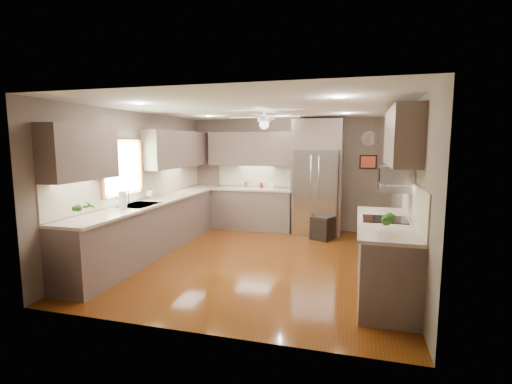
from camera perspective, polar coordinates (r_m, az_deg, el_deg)
The scene contains 27 objects.
floor at distance 6.32m, azimuth 0.54°, elevation -10.43°, with size 5.00×5.00×0.00m, color #54270B.
ceiling at distance 6.04m, azimuth 0.57°, elevation 12.75°, with size 5.00×5.00×0.00m, color white.
wall_back at distance 8.49m, azimuth 4.88°, elevation 2.77°, with size 4.50×4.50×0.00m, color #67594F.
wall_front at distance 3.72m, azimuth -9.37°, elevation -3.42°, with size 4.50×4.50×0.00m, color #67594F.
wall_left at distance 6.98m, azimuth -17.62°, elevation 1.41°, with size 5.00×5.00×0.00m, color #67594F.
wall_right at distance 5.90m, azimuth 22.18°, elevation 0.15°, with size 5.00×5.00×0.00m, color #67594F.
canister_b at distance 8.49m, azimuth -1.62°, elevation 1.17°, with size 0.08×0.08×0.12m, color silver.
canister_c at distance 8.41m, azimuth -0.96°, elevation 1.25°, with size 0.12×0.12×0.20m, color #BAB18B.
canister_d at distance 8.37m, azimuth 0.82°, elevation 1.01°, with size 0.08×0.08×0.12m, color maroon.
soap_bottle at distance 7.00m, azimuth -15.85°, elevation -0.17°, with size 0.10×0.10×0.21m, color white.
potted_plant_left at distance 5.45m, azimuth -24.84°, elevation -2.11°, with size 0.17×0.12×0.33m, color #275C1A.
potted_plant_right at distance 4.48m, azimuth 19.80°, elevation -4.02°, with size 0.16×0.13×0.30m, color #275C1A.
bowl at distance 8.32m, azimuth 2.44°, elevation 0.72°, with size 0.20×0.20×0.05m, color #BAB18B.
left_run at distance 7.07m, azimuth -14.69°, elevation -4.69°, with size 0.65×4.70×1.45m.
back_run at distance 8.46m, azimuth -0.38°, elevation -2.45°, with size 1.85×0.65×1.45m.
uppers at distance 6.91m, azimuth -3.91°, elevation 6.86°, with size 4.50×4.70×0.95m.
window at distance 6.52m, azimuth -19.89°, elevation 3.56°, with size 0.05×1.12×0.92m.
sink at distance 6.43m, azimuth -17.53°, elevation -2.16°, with size 0.50×0.70×0.32m.
refrigerator at distance 8.05m, azimuth 9.33°, elevation 2.00°, with size 1.06×0.75×2.45m.
right_run at distance 5.24m, azimuth 19.26°, elevation -9.15°, with size 0.70×2.20×1.45m.
microwave at distance 5.31m, azimuth 20.59°, elevation 1.96°, with size 0.43×0.55×0.34m.
ceiling_fan at distance 6.32m, azimuth 1.27°, elevation 10.99°, with size 1.18×1.18×0.32m.
recessed_lights at distance 6.44m, azimuth 1.15°, elevation 12.37°, with size 2.84×3.14×0.01m.
wall_clock at distance 8.30m, azimuth 17.00°, elevation 7.89°, with size 0.30×0.03×0.30m.
framed_print at distance 8.31m, azimuth 16.87°, elevation 4.45°, with size 0.36×0.03×0.30m.
stool at distance 7.71m, azimuth 10.22°, elevation -5.41°, with size 0.52×0.52×0.47m.
paper_towel at distance 6.06m, azimuth -19.82°, elevation -1.17°, with size 0.12×0.12×0.29m.
Camera 1 is at (1.54, -5.82, 1.95)m, focal length 26.00 mm.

